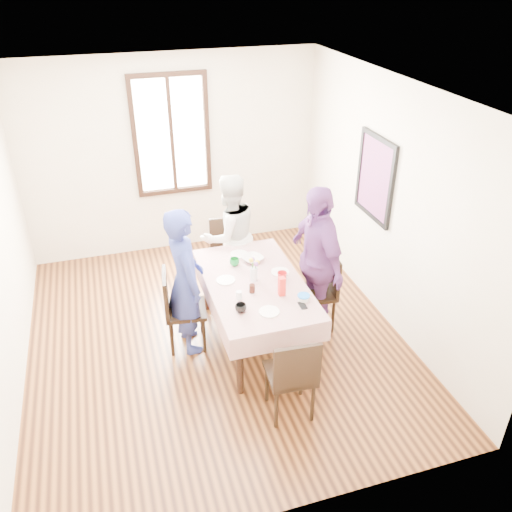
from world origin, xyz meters
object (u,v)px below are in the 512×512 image
(dining_table, at_px, (255,312))
(person_right, at_px, (316,261))
(chair_far, at_px, (229,257))
(chair_right, at_px, (315,292))
(person_far, at_px, (229,235))
(chair_near, at_px, (290,373))
(person_left, at_px, (185,281))
(chair_left, at_px, (186,310))

(dining_table, bearing_deg, person_right, 4.05)
(chair_far, bearing_deg, chair_right, 131.08)
(dining_table, distance_m, person_far, 1.14)
(dining_table, relative_size, chair_near, 1.74)
(chair_right, distance_m, chair_near, 1.35)
(chair_far, xyz_separation_m, chair_near, (0.00, -2.18, 0.00))
(person_far, bearing_deg, person_left, 37.34)
(chair_near, distance_m, person_far, 2.19)
(dining_table, height_order, person_left, person_left)
(chair_far, bearing_deg, person_far, 96.40)
(chair_left, xyz_separation_m, person_left, (0.02, 0.00, 0.36))
(dining_table, xyz_separation_m, person_right, (0.70, 0.05, 0.49))
(person_right, bearing_deg, person_far, -150.24)
(chair_left, bearing_deg, chair_far, 150.05)
(chair_near, height_order, person_far, person_far)
(dining_table, relative_size, person_far, 1.02)
(person_far, height_order, person_right, person_right)
(chair_far, bearing_deg, person_left, 59.74)
(chair_left, distance_m, person_right, 1.48)
(chair_far, xyz_separation_m, person_far, (0.00, -0.02, 0.32))
(chair_right, height_order, chair_near, same)
(person_far, distance_m, person_right, 1.24)
(dining_table, distance_m, person_right, 0.86)
(chair_left, relative_size, person_far, 0.59)
(person_far, bearing_deg, chair_right, 109.78)
(chair_right, height_order, chair_far, same)
(dining_table, bearing_deg, person_far, 90.00)
(chair_far, distance_m, chair_near, 2.18)
(chair_far, xyz_separation_m, person_right, (0.70, -1.04, 0.41))
(chair_far, relative_size, chair_near, 1.00)
(person_far, xyz_separation_m, person_right, (0.70, -1.02, 0.09))
(person_left, bearing_deg, dining_table, -106.84)
(dining_table, height_order, person_far, person_far)
(chair_right, distance_m, person_far, 1.29)
(person_left, distance_m, person_right, 1.41)
(chair_left, distance_m, person_left, 0.36)
(dining_table, distance_m, chair_left, 0.74)
(chair_right, relative_size, person_far, 0.59)
(chair_near, xyz_separation_m, person_right, (0.70, 1.14, 0.41))
(chair_right, bearing_deg, chair_left, 91.64)
(chair_right, xyz_separation_m, chair_far, (-0.72, 1.04, 0.00))
(person_left, bearing_deg, chair_right, -98.86)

